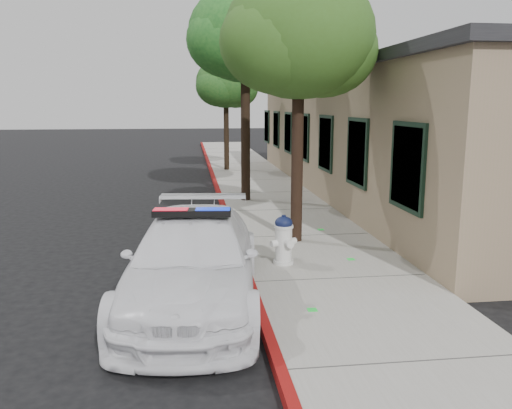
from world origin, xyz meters
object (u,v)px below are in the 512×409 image
object	(u,v)px
street_tree_mid	(245,39)
street_tree_near	(299,41)
police_car	(193,261)
street_tree_far	(227,85)
clapboard_building	(410,133)
fire_hydrant	(284,239)

from	to	relation	value
street_tree_mid	street_tree_near	bearing A→B (deg)	-83.77
police_car	street_tree_far	bearing A→B (deg)	89.63
clapboard_building	street_tree_far	bearing A→B (deg)	132.42
police_car	street_tree_mid	size ratio (longest dim) A/B	0.79
police_car	street_tree_far	xyz separation A→B (m)	(1.71, 15.96, 3.23)
fire_hydrant	clapboard_building	bearing A→B (deg)	33.24
street_tree_far	fire_hydrant	bearing A→B (deg)	-90.03
clapboard_building	street_tree_far	size ratio (longest dim) A/B	4.13
clapboard_building	street_tree_far	distance (m)	8.91
police_car	fire_hydrant	size ratio (longest dim) A/B	5.45
police_car	fire_hydrant	distance (m)	2.25
clapboard_building	street_tree_mid	size ratio (longest dim) A/B	3.23
street_tree_near	street_tree_far	xyz separation A→B (m)	(-0.58, 12.86, -0.45)
street_tree_far	clapboard_building	bearing A→B (deg)	-47.58
fire_hydrant	street_tree_near	bearing A→B (deg)	49.65
street_tree_near	fire_hydrant	bearing A→B (deg)	-109.79
police_car	street_tree_mid	bearing A→B (deg)	83.90
police_car	fire_hydrant	bearing A→B (deg)	46.58
street_tree_near	street_tree_far	size ratio (longest dim) A/B	1.13
police_car	street_tree_mid	world-z (taller)	street_tree_mid
police_car	street_tree_near	bearing A→B (deg)	59.33
fire_hydrant	street_tree_mid	distance (m)	8.07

